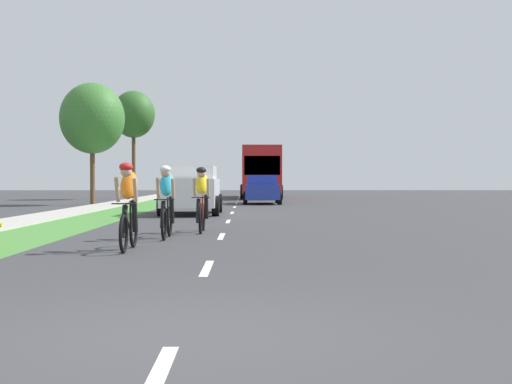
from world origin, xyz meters
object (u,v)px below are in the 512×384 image
bus_red (260,170)px  cyclist_trailing (167,201)px  sedan_blue (262,189)px  street_tree_far (134,115)px  street_tree_near (92,119)px  cyclist_lead (128,205)px  cyclist_distant (202,199)px  suv_white (192,189)px

bus_red → cyclist_trailing: bearing=-94.5°
sedan_blue → street_tree_far: size_ratio=0.60×
sedan_blue → street_tree_near: street_tree_near is taller
cyclist_lead → sedan_blue: (2.92, 24.36, -0.04)m
cyclist_trailing → cyclist_distant: size_ratio=1.00×
street_tree_near → street_tree_far: street_tree_far is taller
sedan_blue → bus_red: bearing=89.3°
cyclist_lead → street_tree_far: bearing=99.1°
cyclist_trailing → cyclist_distant: bearing=70.0°
bus_red → cyclist_lead: bearing=-94.8°
cyclist_distant → bus_red: 32.33m
bus_red → street_tree_near: bearing=-122.5°
cyclist_lead → bus_red: bus_red is taller
cyclist_distant → sedan_blue: size_ratio=0.40×
bus_red → street_tree_near: (-8.79, -13.79, 2.40)m
cyclist_distant → sedan_blue: bearing=84.6°
cyclist_distant → street_tree_far: 30.02m
cyclist_distant → sedan_blue: cyclist_distant is taller
street_tree_far → street_tree_near: bearing=-92.0°
cyclist_lead → cyclist_distant: (1.04, 4.28, 0.00)m
cyclist_distant → street_tree_far: street_tree_far is taller
cyclist_lead → cyclist_trailing: same height
cyclist_lead → bus_red: bearing=85.2°
sedan_blue → street_tree_near: size_ratio=0.69×
cyclist_distant → cyclist_trailing: bearing=-110.0°
cyclist_trailing → cyclist_distant: (0.65, 1.77, 0.00)m
cyclist_trailing → sedan_blue: cyclist_trailing is taller
street_tree_near → street_tree_far: size_ratio=0.87×
cyclist_trailing → cyclist_lead: bearing=-98.9°
cyclist_distant → street_tree_near: size_ratio=0.28×
cyclist_lead → cyclist_distant: same height
sedan_blue → street_tree_near: 9.50m
cyclist_trailing → suv_white: size_ratio=0.37×
cyclist_lead → street_tree_near: size_ratio=0.28×
cyclist_lead → cyclist_distant: 4.41m
bus_red → street_tree_far: (-8.42, -3.30, 3.58)m
cyclist_trailing → bus_red: bearing=85.5°
cyclist_distant → sedan_blue: 20.16m
cyclist_distant → street_tree_near: bearing=110.1°
cyclist_lead → street_tree_near: (-5.71, 22.75, 3.57)m
cyclist_lead → street_tree_near: bearing=104.1°
cyclist_lead → bus_red: size_ratio=0.15×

